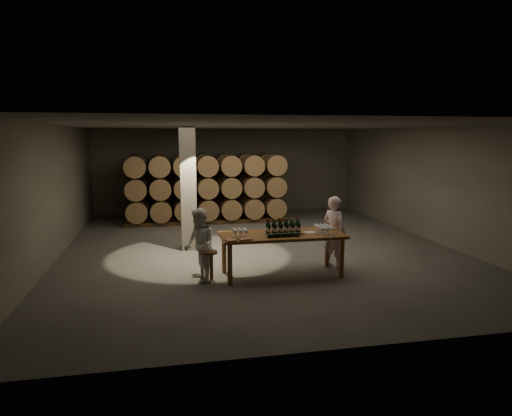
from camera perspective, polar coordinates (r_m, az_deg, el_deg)
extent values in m
plane|color=#504E4B|center=(12.22, 0.22, -4.94)|extent=(12.00, 12.00, 0.00)
plane|color=#605E59|center=(11.87, 0.23, 10.24)|extent=(12.00, 12.00, 0.00)
plane|color=#605B52|center=(17.83, -3.74, 4.64)|extent=(10.00, 0.00, 10.00)
plane|color=#605B52|center=(6.26, 11.57, -3.53)|extent=(10.00, 0.00, 10.00)
plane|color=#605B52|center=(11.97, -23.92, 1.78)|extent=(0.00, 12.00, 12.00)
plane|color=#605B52|center=(13.85, 20.94, 2.84)|extent=(0.00, 12.00, 12.00)
cube|color=slate|center=(11.91, -8.49, 2.42)|extent=(0.40, 0.40, 3.20)
cylinder|color=brown|center=(9.13, -3.29, -7.05)|extent=(0.10, 0.10, 0.84)
cylinder|color=brown|center=(9.74, 10.67, -6.17)|extent=(0.10, 0.10, 0.84)
cylinder|color=brown|center=(9.95, -4.01, -5.71)|extent=(0.10, 0.10, 0.84)
cylinder|color=brown|center=(10.51, 8.90, -5.00)|extent=(0.10, 0.10, 0.84)
cube|color=brown|center=(9.66, 3.27, -3.40)|extent=(2.60, 1.10, 0.06)
cube|color=brown|center=(16.83, -6.41, -0.94)|extent=(5.48, 0.10, 0.12)
cube|color=brown|center=(17.42, -6.59, -0.61)|extent=(5.48, 0.10, 0.12)
cylinder|color=#946843|center=(17.02, -14.40, 0.34)|extent=(0.70, 0.95, 0.70)
cylinder|color=black|center=(16.76, -14.44, 0.21)|extent=(0.73, 0.04, 0.73)
cylinder|color=black|center=(17.27, -14.36, 0.47)|extent=(0.73, 0.04, 0.73)
cylinder|color=#946843|center=(16.99, -11.77, 0.43)|extent=(0.70, 0.95, 0.70)
cylinder|color=black|center=(16.74, -11.77, 0.30)|extent=(0.73, 0.04, 0.73)
cylinder|color=black|center=(17.25, -11.77, 0.55)|extent=(0.73, 0.04, 0.73)
cylinder|color=#946843|center=(17.01, -9.15, 0.51)|extent=(0.70, 0.95, 0.70)
cylinder|color=black|center=(16.75, -9.11, 0.38)|extent=(0.73, 0.04, 0.73)
cylinder|color=black|center=(17.27, -9.18, 0.63)|extent=(0.73, 0.04, 0.73)
cylinder|color=#946843|center=(17.06, -6.53, 0.59)|extent=(0.70, 0.95, 0.70)
cylinder|color=black|center=(16.80, -6.45, 0.46)|extent=(0.73, 0.04, 0.73)
cylinder|color=black|center=(17.31, -6.61, 0.71)|extent=(0.73, 0.04, 0.73)
cylinder|color=#946843|center=(17.14, -3.93, 0.67)|extent=(0.70, 0.95, 0.70)
cylinder|color=black|center=(16.89, -3.81, 0.54)|extent=(0.73, 0.04, 0.73)
cylinder|color=black|center=(17.40, -4.05, 0.79)|extent=(0.73, 0.04, 0.73)
cylinder|color=#946843|center=(17.26, -1.36, 0.74)|extent=(0.70, 0.95, 0.70)
cylinder|color=black|center=(17.01, -1.21, 0.62)|extent=(0.73, 0.04, 0.73)
cylinder|color=black|center=(17.52, -1.52, 0.86)|extent=(0.73, 0.04, 0.73)
cylinder|color=#946843|center=(17.42, 1.16, 0.82)|extent=(0.70, 0.95, 0.70)
cylinder|color=black|center=(17.17, 1.35, 0.70)|extent=(0.73, 0.04, 0.73)
cylinder|color=black|center=(17.67, 0.98, 0.93)|extent=(0.73, 0.04, 0.73)
cylinder|color=#946843|center=(16.92, -14.50, 2.82)|extent=(0.70, 0.95, 0.70)
cylinder|color=black|center=(16.67, -14.54, 2.73)|extent=(0.73, 0.04, 0.73)
cylinder|color=black|center=(17.18, -14.45, 2.91)|extent=(0.73, 0.04, 0.73)
cylinder|color=#946843|center=(16.90, -11.85, 2.91)|extent=(0.70, 0.95, 0.70)
cylinder|color=black|center=(16.64, -11.85, 2.82)|extent=(0.73, 0.04, 0.73)
cylinder|color=black|center=(17.16, -11.85, 3.00)|extent=(0.73, 0.04, 0.73)
cylinder|color=#946843|center=(16.92, -9.21, 2.99)|extent=(0.70, 0.95, 0.70)
cylinder|color=black|center=(16.66, -9.17, 2.90)|extent=(0.73, 0.04, 0.73)
cylinder|color=black|center=(17.18, -9.25, 3.08)|extent=(0.73, 0.04, 0.73)
cylinder|color=#946843|center=(16.97, -6.57, 3.06)|extent=(0.70, 0.95, 0.70)
cylinder|color=black|center=(16.71, -6.49, 2.97)|extent=(0.73, 0.04, 0.73)
cylinder|color=black|center=(17.22, -6.65, 3.15)|extent=(0.73, 0.04, 0.73)
cylinder|color=#946843|center=(17.05, -3.96, 3.13)|extent=(0.70, 0.95, 0.70)
cylinder|color=black|center=(16.80, -3.84, 3.04)|extent=(0.73, 0.04, 0.73)
cylinder|color=black|center=(17.31, -4.07, 3.21)|extent=(0.73, 0.04, 0.73)
cylinder|color=#946843|center=(17.17, -1.37, 3.19)|extent=(0.70, 0.95, 0.70)
cylinder|color=black|center=(16.92, -1.22, 3.10)|extent=(0.73, 0.04, 0.73)
cylinder|color=black|center=(17.43, -1.53, 3.27)|extent=(0.73, 0.04, 0.73)
cylinder|color=#946843|center=(17.33, 1.17, 3.24)|extent=(0.70, 0.95, 0.70)
cylinder|color=black|center=(17.08, 1.36, 3.16)|extent=(0.73, 0.04, 0.73)
cylinder|color=black|center=(17.58, 0.98, 3.32)|extent=(0.73, 0.04, 0.73)
cylinder|color=#946843|center=(16.87, -14.59, 5.32)|extent=(0.70, 0.95, 0.70)
cylinder|color=black|center=(16.61, -14.64, 5.27)|extent=(0.73, 0.04, 0.73)
cylinder|color=black|center=(17.12, -14.55, 5.37)|extent=(0.73, 0.04, 0.73)
cylinder|color=#946843|center=(16.84, -11.93, 5.41)|extent=(0.70, 0.95, 0.70)
cylinder|color=black|center=(16.58, -11.94, 5.36)|extent=(0.73, 0.04, 0.73)
cylinder|color=black|center=(17.10, -11.93, 5.46)|extent=(0.73, 0.04, 0.73)
cylinder|color=#946843|center=(16.86, -9.27, 5.49)|extent=(0.70, 0.95, 0.70)
cylinder|color=black|center=(16.60, -9.23, 5.44)|extent=(0.73, 0.04, 0.73)
cylinder|color=black|center=(17.12, -9.31, 5.54)|extent=(0.73, 0.04, 0.73)
cylinder|color=#946843|center=(16.91, -6.62, 5.56)|extent=(0.70, 0.95, 0.70)
cylinder|color=black|center=(16.65, -6.54, 5.51)|extent=(0.73, 0.04, 0.73)
cylinder|color=black|center=(17.17, -6.69, 5.61)|extent=(0.73, 0.04, 0.73)
cylinder|color=#946843|center=(16.99, -3.98, 5.61)|extent=(0.70, 0.95, 0.70)
cylinder|color=black|center=(16.74, -3.87, 5.56)|extent=(0.73, 0.04, 0.73)
cylinder|color=black|center=(17.25, -4.10, 5.66)|extent=(0.73, 0.04, 0.73)
cylinder|color=#946843|center=(17.11, -1.38, 5.65)|extent=(0.70, 0.95, 0.70)
cylinder|color=black|center=(16.86, -1.23, 5.60)|extent=(0.73, 0.04, 0.73)
cylinder|color=black|center=(17.37, -1.54, 5.70)|extent=(0.73, 0.04, 0.73)
cylinder|color=#946843|center=(17.27, 1.18, 5.68)|extent=(0.70, 0.95, 0.70)
cylinder|color=black|center=(17.02, 1.37, 5.64)|extent=(0.73, 0.04, 0.73)
cylinder|color=black|center=(17.52, 0.99, 5.73)|extent=(0.73, 0.04, 0.73)
cube|color=brown|center=(15.46, -5.93, -1.81)|extent=(5.48, 0.10, 0.12)
cube|color=brown|center=(16.04, -6.15, -1.42)|extent=(5.48, 0.10, 0.12)
cylinder|color=#946843|center=(15.63, -14.63, -0.41)|extent=(0.70, 0.95, 0.70)
cylinder|color=black|center=(15.38, -14.68, -0.56)|extent=(0.73, 0.04, 0.73)
cylinder|color=black|center=(15.89, -14.59, -0.26)|extent=(0.73, 0.04, 0.73)
cylinder|color=#946843|center=(15.61, -11.78, -0.32)|extent=(0.70, 0.95, 0.70)
cylinder|color=black|center=(15.35, -11.78, -0.47)|extent=(0.73, 0.04, 0.73)
cylinder|color=black|center=(15.87, -11.78, -0.17)|extent=(0.73, 0.04, 0.73)
cylinder|color=#946843|center=(15.63, -8.92, -0.23)|extent=(0.70, 0.95, 0.70)
cylinder|color=black|center=(15.37, -8.87, -0.38)|extent=(0.73, 0.04, 0.73)
cylinder|color=black|center=(15.88, -8.96, -0.08)|extent=(0.73, 0.04, 0.73)
cylinder|color=#946843|center=(15.68, -6.07, -0.14)|extent=(0.70, 0.95, 0.70)
cylinder|color=black|center=(15.42, -5.97, -0.29)|extent=(0.73, 0.04, 0.73)
cylinder|color=black|center=(15.94, -6.16, 0.01)|extent=(0.73, 0.04, 0.73)
cylinder|color=#946843|center=(15.77, -3.25, -0.05)|extent=(0.70, 0.95, 0.70)
cylinder|color=black|center=(15.52, -3.11, -0.20)|extent=(0.73, 0.04, 0.73)
cylinder|color=black|center=(16.03, -3.38, 0.09)|extent=(0.73, 0.04, 0.73)
cylinder|color=#946843|center=(15.90, -0.47, 0.04)|extent=(0.70, 0.95, 0.70)
cylinder|color=black|center=(15.65, -0.28, -0.11)|extent=(0.73, 0.04, 0.73)
cylinder|color=black|center=(16.15, -0.64, 0.18)|extent=(0.73, 0.04, 0.73)
cylinder|color=#946843|center=(16.07, 2.26, 0.13)|extent=(0.70, 0.95, 0.70)
cylinder|color=black|center=(15.82, 2.49, -0.02)|extent=(0.73, 0.04, 0.73)
cylinder|color=black|center=(16.32, 2.04, 0.26)|extent=(0.73, 0.04, 0.73)
cylinder|color=#946843|center=(15.53, -14.74, 2.29)|extent=(0.70, 0.95, 0.70)
cylinder|color=black|center=(15.28, -14.79, 2.18)|extent=(0.73, 0.04, 0.73)
cylinder|color=black|center=(15.79, -14.69, 2.39)|extent=(0.73, 0.04, 0.73)
cylinder|color=#946843|center=(15.51, -11.86, 2.38)|extent=(0.70, 0.95, 0.70)
cylinder|color=black|center=(15.25, -11.86, 2.27)|extent=(0.73, 0.04, 0.73)
cylinder|color=black|center=(15.77, -11.86, 2.48)|extent=(0.73, 0.04, 0.73)
cylinder|color=#946843|center=(15.53, -8.98, 2.47)|extent=(0.70, 0.95, 0.70)
cylinder|color=black|center=(15.27, -8.94, 2.36)|extent=(0.73, 0.04, 0.73)
cylinder|color=black|center=(15.78, -9.03, 2.57)|extent=(0.73, 0.04, 0.73)
cylinder|color=#946843|center=(15.58, -6.11, 2.55)|extent=(0.70, 0.95, 0.70)
cylinder|color=black|center=(15.32, -6.02, 2.44)|extent=(0.73, 0.04, 0.73)
cylinder|color=black|center=(15.84, -6.20, 2.65)|extent=(0.73, 0.04, 0.73)
cylinder|color=#946843|center=(15.67, -3.27, 2.62)|extent=(0.70, 0.95, 0.70)
cylinder|color=black|center=(15.42, -3.13, 2.52)|extent=(0.73, 0.04, 0.73)
cylinder|color=black|center=(15.93, -3.41, 2.72)|extent=(0.73, 0.04, 0.73)
cylinder|color=#946843|center=(15.80, -0.47, 2.69)|extent=(0.70, 0.95, 0.70)
cylinder|color=black|center=(15.55, -0.28, 2.59)|extent=(0.73, 0.04, 0.73)
cylinder|color=black|center=(16.06, -0.65, 2.79)|extent=(0.73, 0.04, 0.73)
cylinder|color=#946843|center=(15.97, 2.28, 2.75)|extent=(0.70, 0.95, 0.70)
cylinder|color=black|center=(15.72, 2.51, 2.65)|extent=(0.73, 0.04, 0.73)
cylinder|color=black|center=(16.22, 2.06, 2.85)|extent=(0.73, 0.04, 0.73)
cylinder|color=#946843|center=(15.47, -14.85, 5.01)|extent=(0.70, 0.95, 0.70)
cylinder|color=black|center=(15.21, -14.90, 4.94)|extent=(0.73, 0.04, 0.73)
cylinder|color=black|center=(15.73, -14.80, 5.07)|extent=(0.73, 0.04, 0.73)
cylinder|color=#946843|center=(15.45, -11.95, 5.11)|extent=(0.70, 0.95, 0.70)
cylinder|color=black|center=(15.19, -11.95, 5.04)|extent=(0.73, 0.04, 0.73)
cylinder|color=black|center=(15.71, -11.95, 5.17)|extent=(0.73, 0.04, 0.73)
cylinder|color=#946843|center=(15.46, -9.05, 5.19)|extent=(0.70, 0.95, 0.70)
cylinder|color=black|center=(15.20, -9.00, 5.13)|extent=(0.73, 0.04, 0.73)
cylinder|color=black|center=(15.72, -9.09, 5.25)|extent=(0.73, 0.04, 0.73)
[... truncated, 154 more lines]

